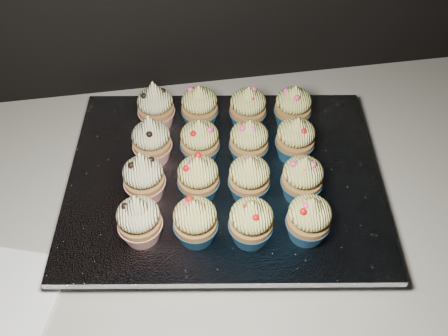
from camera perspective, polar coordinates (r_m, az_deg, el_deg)
name	(u,v)px	position (r m, az deg, el deg)	size (l,w,h in m)	color
cabinet	(242,319)	(1.22, 2.07, -16.86)	(2.40, 0.60, 0.86)	black
worktop	(249,203)	(0.83, 2.91, -3.97)	(2.44, 0.64, 0.04)	beige
baking_tray	(224,184)	(0.82, 0.00, -1.80)	(0.46, 0.35, 0.02)	black
foil_lining	(224,177)	(0.80, 0.00, -1.03)	(0.50, 0.39, 0.01)	silver
cupcake_0	(139,220)	(0.71, -9.68, -5.86)	(0.06, 0.06, 0.10)	red
cupcake_1	(195,221)	(0.70, -3.29, -6.09)	(0.06, 0.06, 0.08)	navy
cupcake_2	(251,222)	(0.70, 3.10, -6.18)	(0.06, 0.06, 0.08)	navy
cupcake_3	(309,219)	(0.71, 9.65, -5.77)	(0.06, 0.06, 0.08)	navy
cupcake_4	(144,177)	(0.75, -9.15, -1.08)	(0.06, 0.06, 0.10)	red
cupcake_5	(198,178)	(0.75, -2.95, -1.16)	(0.06, 0.06, 0.08)	navy
cupcake_6	(249,178)	(0.75, 2.89, -1.18)	(0.06, 0.06, 0.08)	navy
cupcake_7	(302,179)	(0.75, 8.92, -1.21)	(0.06, 0.06, 0.08)	navy
cupcake_8	(152,141)	(0.80, -8.27, 3.10)	(0.06, 0.06, 0.10)	red
cupcake_9	(200,142)	(0.80, -2.78, 3.04)	(0.06, 0.06, 0.08)	navy
cupcake_10	(249,142)	(0.80, 2.86, 3.02)	(0.06, 0.06, 0.08)	navy
cupcake_11	(295,139)	(0.81, 8.14, 3.29)	(0.06, 0.06, 0.08)	navy
cupcake_12	(156,107)	(0.86, -7.81, 6.95)	(0.06, 0.06, 0.10)	red
cupcake_13	(200,107)	(0.86, -2.81, 6.95)	(0.06, 0.06, 0.08)	navy
cupcake_14	(248,108)	(0.85, 2.74, 6.82)	(0.06, 0.06, 0.08)	navy
cupcake_15	(293,107)	(0.86, 7.88, 6.88)	(0.06, 0.06, 0.08)	navy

